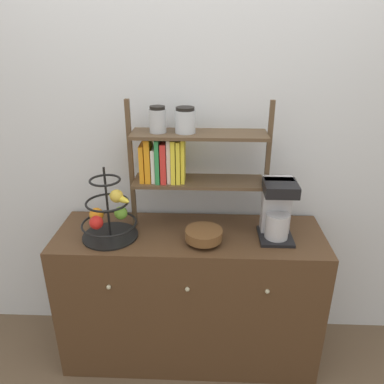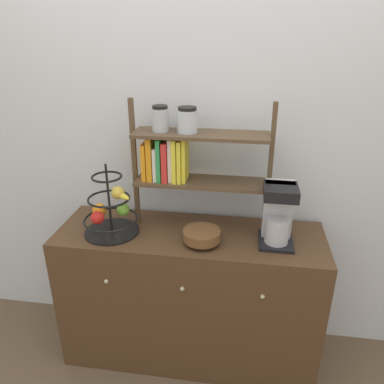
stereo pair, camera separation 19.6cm
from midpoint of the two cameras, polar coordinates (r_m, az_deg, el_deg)
name	(u,v)px [view 2 (the right image)]	position (r m, az deg, el deg)	size (l,w,h in m)	color
ground_plane	(184,380)	(2.45, 1.26, -26.83)	(12.00, 12.00, 0.00)	brown
wall_back	(197,140)	(2.16, 3.41, 7.81)	(7.00, 0.05, 2.60)	silver
sideboard	(190,295)	(2.32, 2.16, -15.52)	(1.48, 0.50, 0.85)	#4C331E
coffee_maker	(278,214)	(2.00, 15.74, -3.26)	(0.18, 0.21, 0.33)	black
fruit_stand	(110,211)	(2.05, -9.71, -2.97)	(0.30, 0.30, 0.40)	black
wooden_bowl	(202,236)	(1.97, 4.37, -6.73)	(0.20, 0.20, 0.07)	brown
shelf_hutch	(181,153)	(1.99, 1.15, 5.87)	(0.75, 0.20, 0.71)	brown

